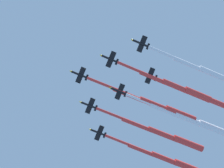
% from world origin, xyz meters
% --- Properties ---
extents(jet_lead, '(57.05, 47.61, 4.42)m').
position_xyz_m(jet_lead, '(21.00, -14.90, 155.10)').
color(jet_lead, black).
extents(jet_port_inner, '(50.54, 41.84, 4.40)m').
position_xyz_m(jet_port_inner, '(16.76, -28.60, 156.07)').
color(jet_port_inner, black).
extents(jet_starboard_inner, '(57.96, 48.09, 4.40)m').
position_xyz_m(jet_starboard_inner, '(38.61, -11.39, 154.56)').
color(jet_starboard_inner, black).
extents(jet_port_mid, '(54.92, 45.74, 4.43)m').
position_xyz_m(jet_port_mid, '(36.63, -27.29, 154.28)').
color(jet_port_mid, black).
extents(jet_starboard_mid, '(55.15, 46.05, 4.40)m').
position_xyz_m(jet_starboard_mid, '(19.78, -48.77, 155.82)').
color(jet_starboard_mid, black).
extents(jet_port_outer, '(55.11, 44.96, 4.46)m').
position_xyz_m(jet_port_outer, '(53.73, -5.51, 156.12)').
color(jet_port_outer, black).
extents(jet_starboard_outer, '(51.57, 43.59, 4.41)m').
position_xyz_m(jet_starboard_outer, '(34.46, -43.32, 156.12)').
color(jet_starboard_outer, black).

